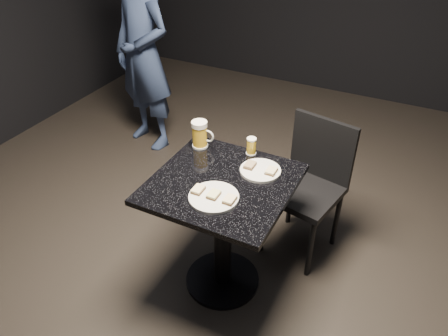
{
  "coord_description": "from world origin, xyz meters",
  "views": [
    {
      "loc": [
        0.81,
        -1.59,
        2.07
      ],
      "look_at": [
        0.0,
        0.02,
        0.82
      ],
      "focal_mm": 35.0,
      "sensor_mm": 36.0,
      "label": 1
    }
  ],
  "objects": [
    {
      "name": "canapes_on_plate_small",
      "position": [
        0.14,
        0.17,
        0.77
      ],
      "size": [
        0.17,
        0.07,
        0.02
      ],
      "color": "#4C3521",
      "rests_on": "plate_small"
    },
    {
      "name": "canapes_on_plate_large",
      "position": [
        0.03,
        -0.14,
        0.77
      ],
      "size": [
        0.22,
        0.07,
        0.02
      ],
      "color": "#4C3521",
      "rests_on": "plate_large"
    },
    {
      "name": "beer_mug",
      "position": [
        -0.26,
        0.25,
        0.83
      ],
      "size": [
        0.13,
        0.09,
        0.16
      ],
      "color": "silver",
      "rests_on": "table"
    },
    {
      "name": "plate_large",
      "position": [
        0.03,
        -0.14,
        0.76
      ],
      "size": [
        0.25,
        0.25,
        0.01
      ],
      "primitive_type": "cylinder",
      "color": "silver",
      "rests_on": "table"
    },
    {
      "name": "patron",
      "position": [
        -1.32,
        1.19,
        0.81
      ],
      "size": [
        0.67,
        0.53,
        1.62
      ],
      "primitive_type": "imported",
      "rotation": [
        0.0,
        0.0,
        -0.26
      ],
      "color": "navy",
      "rests_on": "floor"
    },
    {
      "name": "beer_tumbler",
      "position": [
        0.03,
        0.31,
        0.8
      ],
      "size": [
        0.06,
        0.06,
        0.1
      ],
      "color": "white",
      "rests_on": "table"
    },
    {
      "name": "plate_small",
      "position": [
        0.14,
        0.17,
        0.76
      ],
      "size": [
        0.22,
        0.22,
        0.01
      ],
      "primitive_type": "cylinder",
      "color": "silver",
      "rests_on": "table"
    },
    {
      "name": "chair",
      "position": [
        0.32,
        0.55,
        0.5
      ],
      "size": [
        0.48,
        0.48,
        0.87
      ],
      "color": "black",
      "rests_on": "floor"
    },
    {
      "name": "floor",
      "position": [
        0.0,
        0.0,
        0.0
      ],
      "size": [
        6.0,
        6.0,
        0.0
      ],
      "primitive_type": "plane",
      "color": "black",
      "rests_on": "ground"
    },
    {
      "name": "table",
      "position": [
        0.0,
        0.0,
        0.51
      ],
      "size": [
        0.7,
        0.7,
        0.75
      ],
      "color": "black",
      "rests_on": "floor"
    }
  ]
}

